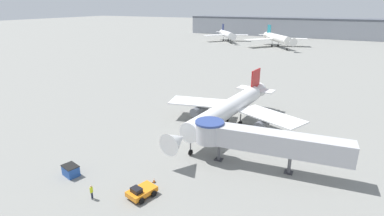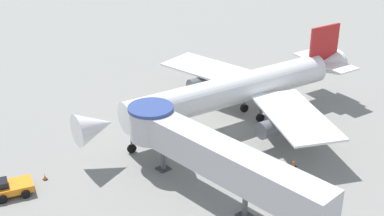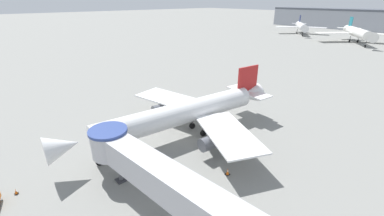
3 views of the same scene
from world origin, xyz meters
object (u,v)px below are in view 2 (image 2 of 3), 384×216
Objects in this scene: jet_bridge at (206,151)px; pushback_tug_orange at (11,187)px; main_airplane at (237,90)px; traffic_cone_near_nose at (45,176)px; traffic_cone_starboard_wing at (293,163)px.

pushback_tug_orange is at bearing -134.15° from jet_bridge.
main_airplane is 50.54× the size of traffic_cone_near_nose.
traffic_cone_near_nose is (-0.33, 3.14, -0.39)m from pushback_tug_orange.
pushback_tug_orange is (-10.19, -12.86, -3.44)m from jet_bridge.
jet_bridge is (8.39, -11.12, 0.44)m from main_airplane.
jet_bridge reaches higher than traffic_cone_near_nose.
traffic_cone_starboard_wing is at bearing 76.57° from pushback_tug_orange.
jet_bridge is 9.98m from traffic_cone_starboard_wing.
main_airplane reaches higher than pushback_tug_orange.
main_airplane reaches higher than traffic_cone_starboard_wing.
jet_bridge is 16.76m from pushback_tug_orange.
traffic_cone_near_nose is (-2.13, -20.85, -3.39)m from main_airplane.
main_airplane is 1.56× the size of jet_bridge.
traffic_cone_starboard_wing is at bearing 73.96° from jet_bridge.
jet_bridge is at bearing -46.83° from main_airplane.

